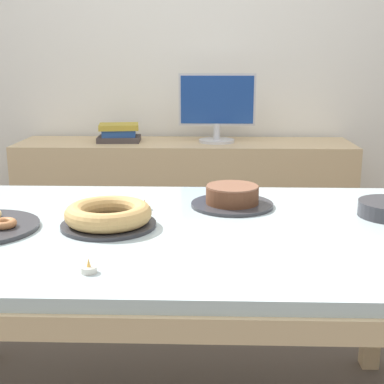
% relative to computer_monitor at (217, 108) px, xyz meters
% --- Properties ---
extents(wall_back, '(8.00, 0.10, 2.60)m').
position_rel_computer_monitor_xyz_m(wall_back, '(-0.18, 0.30, 0.28)').
color(wall_back, white).
rests_on(wall_back, ground).
extents(dining_table, '(1.78, 1.09, 0.77)m').
position_rel_computer_monitor_xyz_m(dining_table, '(-0.18, -1.39, -0.32)').
color(dining_table, silver).
rests_on(dining_table, ground).
extents(sideboard, '(1.87, 0.44, 0.83)m').
position_rel_computer_monitor_xyz_m(sideboard, '(-0.18, 0.00, -0.60)').
color(sideboard, '#D1B284').
rests_on(sideboard, ground).
extents(computer_monitor, '(0.42, 0.20, 0.38)m').
position_rel_computer_monitor_xyz_m(computer_monitor, '(0.00, 0.00, 0.00)').
color(computer_monitor, silver).
rests_on(computer_monitor, sideboard).
extents(book_stack, '(0.24, 0.20, 0.10)m').
position_rel_computer_monitor_xyz_m(book_stack, '(-0.55, 0.00, -0.14)').
color(book_stack, '#3F3838').
rests_on(book_stack, sideboard).
extents(cake_chocolate_round, '(0.29, 0.29, 0.08)m').
position_rel_computer_monitor_xyz_m(cake_chocolate_round, '(0.04, -1.15, -0.21)').
color(cake_chocolate_round, '#333338').
rests_on(cake_chocolate_round, dining_table).
extents(cake_golden_bundt, '(0.30, 0.30, 0.07)m').
position_rel_computer_monitor_xyz_m(cake_golden_bundt, '(-0.35, -1.40, -0.21)').
color(cake_golden_bundt, '#333338').
rests_on(cake_golden_bundt, dining_table).
extents(tealight_right_edge, '(0.04, 0.04, 0.04)m').
position_rel_computer_monitor_xyz_m(tealight_right_edge, '(-0.46, -1.19, -0.23)').
color(tealight_right_edge, silver).
rests_on(tealight_right_edge, dining_table).
extents(tealight_left_edge, '(0.04, 0.04, 0.04)m').
position_rel_computer_monitor_xyz_m(tealight_left_edge, '(-0.26, -1.21, -0.23)').
color(tealight_left_edge, silver).
rests_on(tealight_left_edge, dining_table).
extents(tealight_near_cakes, '(0.04, 0.04, 0.04)m').
position_rel_computer_monitor_xyz_m(tealight_near_cakes, '(-0.34, -1.77, -0.23)').
color(tealight_near_cakes, silver).
rests_on(tealight_near_cakes, dining_table).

